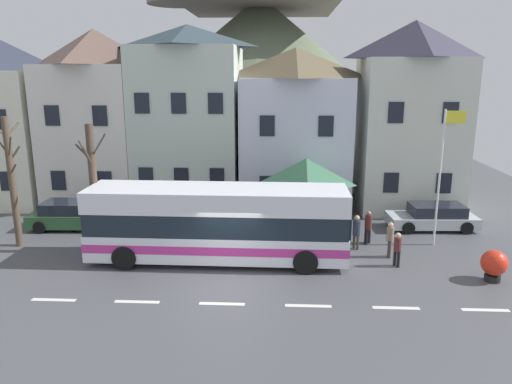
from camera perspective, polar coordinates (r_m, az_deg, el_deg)
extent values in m
cube|color=#4A4C51|center=(18.69, -3.48, -11.02)|extent=(40.00, 60.00, 0.06)
cube|color=silver|center=(18.97, -22.74, -11.64)|extent=(1.60, 0.20, 0.01)
cube|color=silver|center=(17.92, -13.84, -12.45)|extent=(1.60, 0.20, 0.01)
cube|color=silver|center=(17.33, -4.04, -13.00)|extent=(1.60, 0.20, 0.01)
cube|color=silver|center=(17.25, 6.18, -13.19)|extent=(1.60, 0.20, 0.01)
cube|color=silver|center=(17.68, 16.18, -12.98)|extent=(1.60, 0.20, 0.01)
cube|color=silver|center=(18.60, 25.43, -12.44)|extent=(1.60, 0.20, 0.01)
cube|color=silver|center=(33.84, -26.78, 5.85)|extent=(5.25, 6.73, 7.96)
pyramid|color=#2C3140|center=(33.64, -27.70, 14.06)|extent=(5.25, 6.73, 1.77)
cube|color=black|center=(30.61, -27.28, 1.14)|extent=(0.80, 0.06, 1.10)
cube|color=silver|center=(31.47, -17.83, 6.47)|extent=(5.29, 6.78, 8.29)
pyramid|color=brown|center=(31.29, -18.55, 15.91)|extent=(5.29, 6.78, 2.08)
cube|color=black|center=(29.22, -22.26, 1.27)|extent=(0.80, 0.06, 1.10)
cube|color=black|center=(28.20, -17.39, 1.25)|extent=(0.80, 0.06, 1.10)
cube|color=black|center=(28.72, -22.92, 8.30)|extent=(0.80, 0.06, 1.10)
cube|color=black|center=(27.68, -17.93, 8.55)|extent=(0.80, 0.06, 1.10)
cube|color=beige|center=(29.56, -7.78, 7.55)|extent=(5.93, 6.07, 9.29)
pyramid|color=#2D3C44|center=(29.46, -8.13, 17.79)|extent=(5.93, 6.07, 1.25)
cube|color=black|center=(27.43, -12.84, 1.72)|extent=(0.80, 0.06, 1.10)
cube|color=black|center=(26.97, -8.79, 1.69)|extent=(0.80, 0.06, 1.10)
cube|color=black|center=(26.64, -4.62, 1.66)|extent=(0.80, 0.06, 1.10)
cube|color=black|center=(26.90, -13.31, 10.16)|extent=(0.80, 0.06, 1.10)
cube|color=black|center=(26.42, -9.12, 10.29)|extent=(0.80, 0.06, 1.10)
cube|color=black|center=(26.09, -4.80, 10.37)|extent=(0.80, 0.06, 1.10)
cube|color=silver|center=(29.53, 4.53, 5.93)|extent=(6.22, 6.79, 7.56)
pyramid|color=brown|center=(29.26, 4.71, 14.96)|extent=(6.22, 6.79, 1.72)
cube|color=black|center=(26.51, 1.29, 0.73)|extent=(0.80, 0.06, 1.10)
cube|color=black|center=(26.61, 8.00, 0.65)|extent=(0.80, 0.06, 1.10)
cube|color=black|center=(25.97, 1.33, 7.81)|extent=(0.80, 0.06, 1.10)
cube|color=black|center=(26.07, 8.24, 7.69)|extent=(0.80, 0.06, 1.10)
cube|color=silver|center=(29.57, 17.51, 6.40)|extent=(5.60, 5.13, 8.63)
pyramid|color=#343344|center=(29.42, 18.29, 16.74)|extent=(5.60, 5.13, 2.03)
cube|color=black|center=(27.12, 15.64, 1.07)|extent=(0.80, 0.06, 1.10)
cube|color=black|center=(27.88, 21.26, 0.97)|extent=(0.80, 0.06, 1.10)
cube|color=black|center=(26.58, 16.17, 8.99)|extent=(0.80, 0.06, 1.10)
cube|color=black|center=(27.35, 21.95, 8.66)|extent=(0.80, 0.06, 1.10)
cone|color=#5D6951|center=(44.94, 0.47, 13.07)|extent=(35.74, 35.74, 14.43)
cube|color=white|center=(20.78, -4.51, -5.92)|extent=(10.85, 2.68, 1.12)
cube|color=#BF338C|center=(20.76, -4.52, -5.78)|extent=(10.87, 2.70, 0.36)
cube|color=#19232D|center=(20.46, -4.57, -3.21)|extent=(10.75, 2.64, 0.94)
cube|color=white|center=(20.21, -4.62, -0.74)|extent=(10.85, 2.68, 0.88)
cube|color=#19232D|center=(20.43, 10.73, -3.44)|extent=(0.08, 2.16, 0.90)
cylinder|color=black|center=(21.87, 5.60, -5.78)|extent=(1.00, 0.29, 1.00)
cylinder|color=black|center=(19.57, 5.85, -8.20)|extent=(1.00, 0.29, 1.00)
cylinder|color=black|center=(22.80, -13.31, -5.27)|extent=(1.00, 0.29, 1.00)
cylinder|color=black|center=(20.60, -15.26, -7.49)|extent=(1.00, 0.29, 1.00)
cylinder|color=#473D33|center=(26.03, 2.01, -0.90)|extent=(0.14, 0.14, 2.40)
cylinder|color=#473D33|center=(26.19, 9.25, -0.98)|extent=(0.14, 0.14, 2.40)
cylinder|color=#473D33|center=(22.85, 1.87, -3.00)|extent=(0.14, 0.14, 2.40)
cylinder|color=#473D33|center=(23.04, 10.12, -3.08)|extent=(0.14, 0.14, 2.40)
pyramid|color=#336347|center=(24.03, 5.92, 2.39)|extent=(3.60, 3.60, 1.36)
cube|color=silver|center=(26.50, 19.98, -3.14)|extent=(4.49, 2.03, 0.56)
cube|color=#1E232D|center=(26.43, 20.53, -1.98)|extent=(2.72, 1.73, 0.56)
cylinder|color=black|center=(25.29, 17.50, -4.07)|extent=(0.65, 0.23, 0.64)
cylinder|color=black|center=(26.88, 16.43, -2.94)|extent=(0.65, 0.23, 0.64)
cylinder|color=black|center=(26.31, 23.57, -3.92)|extent=(0.65, 0.23, 0.64)
cylinder|color=black|center=(27.84, 22.19, -2.84)|extent=(0.65, 0.23, 0.64)
cube|color=#2F5A35|center=(26.70, -20.51, -2.94)|extent=(4.55, 2.03, 0.67)
cube|color=#1E232D|center=(26.63, -21.07, -1.65)|extent=(2.75, 1.74, 0.57)
cylinder|color=black|center=(27.07, -16.88, -2.86)|extent=(0.65, 0.22, 0.64)
cylinder|color=black|center=(25.45, -18.08, -4.01)|extent=(0.65, 0.22, 0.64)
cylinder|color=black|center=(28.12, -22.64, -2.73)|extent=(0.65, 0.22, 0.64)
cylinder|color=black|center=(26.55, -24.15, -3.81)|extent=(0.65, 0.22, 0.64)
cylinder|color=#38332D|center=(21.86, 15.44, -6.52)|extent=(0.15, 0.15, 0.80)
cylinder|color=#38332D|center=(22.05, 15.44, -6.35)|extent=(0.15, 0.15, 0.80)
cylinder|color=#7F6B56|center=(21.74, 15.55, -4.80)|extent=(0.31, 0.31, 0.63)
sphere|color=#D1AD89|center=(21.61, 15.62, -3.75)|extent=(0.21, 0.21, 0.21)
cylinder|color=black|center=(23.52, 13.17, -5.01)|extent=(0.18, 0.18, 0.73)
cylinder|color=black|center=(23.36, 12.86, -5.13)|extent=(0.18, 0.18, 0.73)
cylinder|color=#512323|center=(23.24, 13.10, -3.52)|extent=(0.32, 0.32, 0.69)
sphere|color=#9E7A60|center=(23.11, 13.16, -2.46)|extent=(0.21, 0.21, 0.21)
cylinder|color=black|center=(20.98, 16.44, -7.58)|extent=(0.13, 0.13, 0.72)
cylinder|color=black|center=(21.09, 16.05, -7.44)|extent=(0.13, 0.13, 0.72)
cylinder|color=#512323|center=(20.83, 16.35, -5.98)|extent=(0.30, 0.30, 0.58)
sphere|color=#D1AD89|center=(20.70, 16.43, -4.93)|extent=(0.23, 0.23, 0.23)
cylinder|color=#38332D|center=(22.54, 11.90, -5.80)|extent=(0.12, 0.12, 0.72)
cylinder|color=#38332D|center=(22.67, 11.49, -5.66)|extent=(0.12, 0.12, 0.72)
cylinder|color=#232B38|center=(22.40, 11.78, -4.15)|extent=(0.34, 0.34, 0.70)
sphere|color=tan|center=(22.26, 11.83, -3.01)|extent=(0.24, 0.24, 0.24)
cube|color=brown|center=(26.92, 2.24, -2.06)|extent=(1.77, 0.45, 0.08)
cube|color=brown|center=(27.08, 2.25, -1.48)|extent=(1.77, 0.06, 0.40)
cube|color=#2D2D33|center=(27.01, 0.53, -2.49)|extent=(0.08, 0.36, 0.45)
cube|color=#2D2D33|center=(26.99, 3.95, -2.53)|extent=(0.08, 0.36, 0.45)
cylinder|color=silver|center=(23.42, 20.80, 1.42)|extent=(0.10, 0.10, 6.29)
cube|color=yellow|center=(23.17, 22.46, 8.15)|extent=(0.90, 0.03, 0.56)
cylinder|color=black|center=(21.05, 26.09, -9.08)|extent=(0.60, 0.60, 0.25)
sphere|color=red|center=(20.83, 26.27, -7.50)|extent=(0.99, 0.99, 0.99)
cylinder|color=brown|center=(24.46, -26.78, 0.94)|extent=(0.31, 0.31, 5.97)
cylinder|color=brown|center=(24.37, -26.76, 6.57)|extent=(0.32, 0.81, 0.65)
cylinder|color=brown|center=(23.83, -26.68, 2.49)|extent=(0.79, 0.84, 0.65)
cylinder|color=brown|center=(24.41, -27.64, 4.68)|extent=(0.62, 0.28, 0.71)
cylinder|color=brown|center=(24.16, -26.57, 4.03)|extent=(0.58, 0.20, 0.75)
cylinder|color=brown|center=(23.60, -27.03, 4.80)|extent=(0.81, 1.02, 1.08)
cylinder|color=brown|center=(24.65, -27.40, 6.08)|extent=(0.65, 0.97, 0.68)
cylinder|color=#47382D|center=(22.27, -18.55, 0.26)|extent=(0.34, 0.34, 5.73)
cylinder|color=#47382D|center=(22.47, -19.46, 4.34)|extent=(0.91, 0.85, 1.06)
cylinder|color=#47382D|center=(21.61, -18.10, 5.17)|extent=(0.89, 0.44, 1.15)
cylinder|color=#47382D|center=(21.43, -19.25, 4.07)|extent=(0.24, 1.20, 0.96)
cylinder|color=#47382D|center=(22.03, -19.66, 4.44)|extent=(0.69, 0.19, 0.75)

